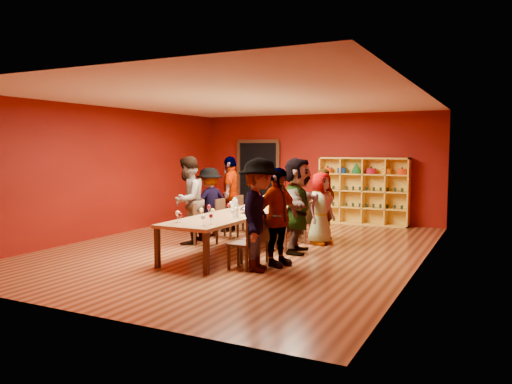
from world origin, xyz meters
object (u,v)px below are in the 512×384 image
chair_person_right_1 (258,236)px  person_right_4 (325,204)px  chair_person_right_2 (285,227)px  person_left_3 (210,202)px  person_right_0 (259,215)px  person_left_2 (188,200)px  shelving_unit (364,188)px  chair_person_right_3 (304,220)px  chair_person_left_4 (243,212)px  spittoon_bowl (247,210)px  chair_person_left_3 (224,216)px  person_right_3 (321,208)px  person_left_4 (231,194)px  chair_person_right_4 (313,217)px  tasting_table (242,214)px  person_right_1 (277,217)px  chair_person_left_2 (203,222)px  wine_bottle (280,199)px  chair_person_right_0 (247,240)px  person_right_2 (297,205)px

chair_person_right_1 → person_right_4: 2.84m
chair_person_right_2 → person_right_4: (0.28, 1.62, 0.30)m
person_left_3 → person_right_0: person_right_0 is taller
person_left_2 → person_right_4: person_left_2 is taller
person_left_3 → chair_person_right_2: (2.21, -0.76, -0.30)m
shelving_unit → chair_person_right_3: (-0.49, -3.19, -0.49)m
person_left_3 → chair_person_left_4: bearing=177.5°
person_left_2 → spittoon_bowl: size_ratio=6.66×
chair_person_left_3 → chair_person_right_2: size_ratio=1.00×
chair_person_right_2 → person_right_3: bearing=70.0°
person_left_4 → person_right_4: size_ratio=1.16×
chair_person_right_4 → person_left_2: bearing=-140.8°
tasting_table → chair_person_left_3: chair_person_left_3 is taller
person_right_3 → person_right_4: bearing=27.5°
chair_person_left_3 → person_right_0: 3.19m
shelving_unit → person_right_1: 5.43m
spittoon_bowl → shelving_unit: bearing=74.8°
person_left_3 → chair_person_right_4: size_ratio=1.80×
chair_person_left_2 → person_right_3: bearing=28.9°
chair_person_right_2 → chair_person_right_4: bearing=90.0°
spittoon_bowl → person_right_1: bearing=-41.0°
tasting_table → person_left_3: person_left_3 is taller
wine_bottle → tasting_table: bearing=-95.6°
shelving_unit → spittoon_bowl: size_ratio=8.55×
chair_person_right_2 → chair_person_right_4: 1.62m
person_left_2 → chair_person_left_2: bearing=83.2°
chair_person_left_2 → spittoon_bowl: bearing=-3.6°
tasting_table → shelving_unit: shelving_unit is taller
person_left_2 → chair_person_right_0: bearing=49.1°
person_right_0 → shelving_unit: bearing=-15.8°
chair_person_left_2 → person_right_0: bearing=-35.6°
person_left_2 → chair_person_left_4: size_ratio=2.10×
person_right_3 → spittoon_bowl: bearing=156.3°
chair_person_right_2 → person_right_4: bearing=80.2°
person_left_2 → chair_person_left_4: bearing=161.8°
chair_person_left_3 → chair_person_right_0: same height
tasting_table → person_right_1: person_right_1 is taller
tasting_table → person_right_4: 2.07m
person_left_2 → person_right_0: size_ratio=0.99×
chair_person_left_4 → person_left_3: bearing=-113.6°
person_right_2 → chair_person_right_3: 1.17m
chair_person_left_3 → person_right_3: person_right_3 is taller
chair_person_right_2 → spittoon_bowl: size_ratio=3.17×
chair_person_left_2 → person_right_3: size_ratio=0.58×
chair_person_left_2 → chair_person_right_4: same height
chair_person_right_2 → spittoon_bowl: (-0.73, -0.23, 0.32)m
shelving_unit → person_right_3: (-0.10, -3.19, -0.21)m
person_left_2 → chair_person_right_3: (2.19, 1.22, -0.44)m
chair_person_left_2 → chair_person_right_2: (1.82, 0.16, 0.00)m
person_left_2 → chair_person_right_4: 2.85m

